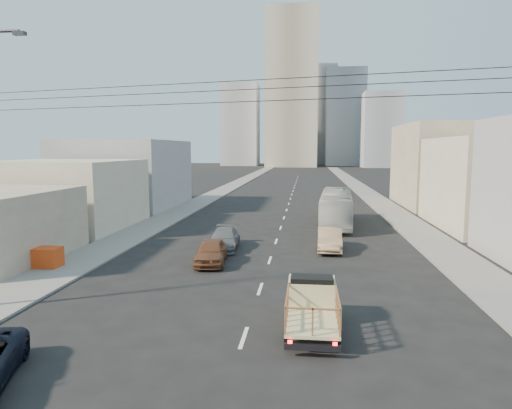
% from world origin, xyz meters
% --- Properties ---
extents(ground, '(420.00, 420.00, 0.00)m').
position_xyz_m(ground, '(0.00, 0.00, 0.00)').
color(ground, black).
rests_on(ground, ground).
extents(sidewalk_left, '(3.50, 180.00, 0.12)m').
position_xyz_m(sidewalk_left, '(-11.75, 70.00, 0.06)').
color(sidewalk_left, slate).
rests_on(sidewalk_left, ground).
extents(sidewalk_right, '(3.50, 180.00, 0.12)m').
position_xyz_m(sidewalk_right, '(11.75, 70.00, 0.06)').
color(sidewalk_right, slate).
rests_on(sidewalk_right, ground).
extents(lane_dashes, '(0.15, 104.00, 0.01)m').
position_xyz_m(lane_dashes, '(0.00, 53.00, 0.01)').
color(lane_dashes, silver).
rests_on(lane_dashes, ground).
extents(flatbed_pickup, '(1.95, 4.41, 1.90)m').
position_xyz_m(flatbed_pickup, '(2.52, 2.98, 1.09)').
color(flatbed_pickup, '#C7BB86').
rests_on(flatbed_pickup, ground).
extents(city_bus, '(3.52, 11.85, 3.26)m').
position_xyz_m(city_bus, '(4.98, 27.93, 1.63)').
color(city_bus, '#B9BAB5').
rests_on(city_bus, ground).
extents(sedan_brown, '(2.24, 4.60, 1.51)m').
position_xyz_m(sedan_brown, '(-3.52, 12.74, 0.76)').
color(sedan_brown, brown).
rests_on(sedan_brown, ground).
extents(sedan_tan, '(1.78, 4.68, 1.53)m').
position_xyz_m(sedan_tan, '(3.91, 17.37, 0.76)').
color(sedan_tan, '#9F7F5D').
rests_on(sedan_tan, ground).
extents(sedan_grey, '(2.26, 4.97, 1.41)m').
position_xyz_m(sedan_grey, '(-3.47, 16.94, 0.71)').
color(sedan_grey, slate).
rests_on(sedan_grey, ground).
extents(overhead_wires, '(23.01, 5.02, 0.72)m').
position_xyz_m(overhead_wires, '(0.00, 1.50, 8.97)').
color(overhead_wires, black).
rests_on(overhead_wires, ground).
extents(crate_stack, '(1.80, 1.20, 1.14)m').
position_xyz_m(crate_stack, '(-13.00, 10.52, 0.69)').
color(crate_stack, '#D14013').
rests_on(crate_stack, sidewalk_left).
extents(bldg_right_mid, '(11.00, 14.00, 8.00)m').
position_xyz_m(bldg_right_mid, '(19.50, 28.00, 4.00)').
color(bldg_right_mid, '#BAB396').
rests_on(bldg_right_mid, ground).
extents(bldg_right_far, '(12.00, 16.00, 10.00)m').
position_xyz_m(bldg_right_far, '(20.00, 44.00, 5.00)').
color(bldg_right_far, gray).
rests_on(bldg_right_far, ground).
extents(bldg_left_mid, '(11.00, 12.00, 6.00)m').
position_xyz_m(bldg_left_mid, '(-19.00, 24.00, 3.00)').
color(bldg_left_mid, '#BAB396').
rests_on(bldg_left_mid, ground).
extents(bldg_left_far, '(12.00, 16.00, 8.00)m').
position_xyz_m(bldg_left_far, '(-19.50, 39.00, 4.00)').
color(bldg_left_far, '#939396').
rests_on(bldg_left_far, ground).
extents(high_rise_tower, '(20.00, 20.00, 60.00)m').
position_xyz_m(high_rise_tower, '(-4.00, 170.00, 30.00)').
color(high_rise_tower, gray).
rests_on(high_rise_tower, ground).
extents(midrise_ne, '(16.00, 16.00, 40.00)m').
position_xyz_m(midrise_ne, '(18.00, 185.00, 20.00)').
color(midrise_ne, '#94969C').
rests_on(midrise_ne, ground).
extents(midrise_nw, '(15.00, 15.00, 34.00)m').
position_xyz_m(midrise_nw, '(-26.00, 180.00, 17.00)').
color(midrise_nw, '#94969C').
rests_on(midrise_nw, ground).
extents(midrise_back, '(18.00, 18.00, 44.00)m').
position_xyz_m(midrise_back, '(6.00, 200.00, 22.00)').
color(midrise_back, '#939396').
rests_on(midrise_back, ground).
extents(midrise_east, '(14.00, 14.00, 28.00)m').
position_xyz_m(midrise_east, '(30.00, 165.00, 14.00)').
color(midrise_east, '#94969C').
rests_on(midrise_east, ground).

